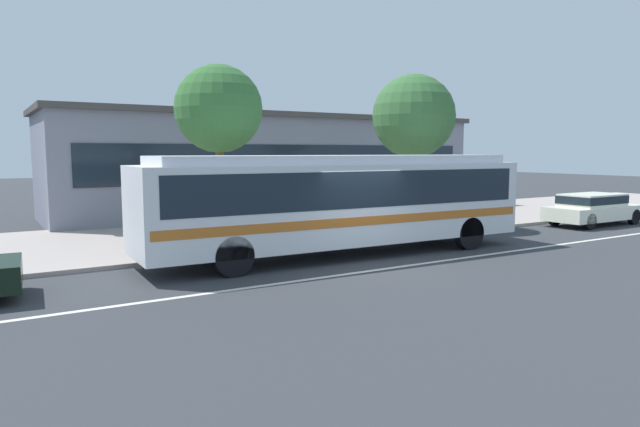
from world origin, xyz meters
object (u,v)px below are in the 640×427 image
object	(u,v)px
pedestrian_standing_by_tree	(341,205)
bus_stop_sign	(389,191)
transit_bus	(341,197)
street_tree_mid_block	(414,117)
street_tree_near_stop	(219,110)
pedestrian_waiting_near_sign	(144,220)
pedestrian_walking_along_curb	(334,209)
sedan_far_ahead	(594,207)

from	to	relation	value
pedestrian_standing_by_tree	bus_stop_sign	bearing A→B (deg)	-54.76
transit_bus	street_tree_mid_block	world-z (taller)	street_tree_mid_block
bus_stop_sign	street_tree_near_stop	bearing A→B (deg)	163.18
pedestrian_waiting_near_sign	street_tree_near_stop	distance (m)	4.23
street_tree_near_stop	transit_bus	bearing A→B (deg)	-55.49
pedestrian_standing_by_tree	transit_bus	bearing A→B (deg)	-123.60
pedestrian_walking_along_curb	transit_bus	bearing A→B (deg)	-117.89
street_tree_near_stop	street_tree_mid_block	size ratio (longest dim) A/B	0.95
pedestrian_waiting_near_sign	pedestrian_walking_along_curb	world-z (taller)	pedestrian_walking_along_curb
street_tree_near_stop	street_tree_mid_block	distance (m)	7.98
transit_bus	street_tree_near_stop	bearing A→B (deg)	124.51
pedestrian_waiting_near_sign	bus_stop_sign	xyz separation A→B (m)	(8.12, -0.90, 0.60)
sedan_far_ahead	street_tree_near_stop	distance (m)	15.66
transit_bus	pedestrian_waiting_near_sign	xyz separation A→B (m)	(-4.96, 2.64, -0.62)
sedan_far_ahead	bus_stop_sign	xyz separation A→B (m)	(-9.38, 1.60, 0.94)
pedestrian_walking_along_curb	street_tree_mid_block	bearing A→B (deg)	15.93
street_tree_near_stop	pedestrian_walking_along_curb	bearing A→B (deg)	-20.63
pedestrian_walking_along_curb	street_tree_mid_block	world-z (taller)	street_tree_mid_block
sedan_far_ahead	pedestrian_standing_by_tree	size ratio (longest dim) A/B	2.76
pedestrian_waiting_near_sign	street_tree_mid_block	world-z (taller)	street_tree_mid_block
pedestrian_walking_along_curb	street_tree_near_stop	world-z (taller)	street_tree_near_stop
pedestrian_walking_along_curb	bus_stop_sign	world-z (taller)	bus_stop_sign
transit_bus	pedestrian_waiting_near_sign	size ratio (longest dim) A/B	7.26
pedestrian_standing_by_tree	street_tree_near_stop	xyz separation A→B (m)	(-4.48, 0.20, 3.20)
sedan_far_ahead	pedestrian_waiting_near_sign	size ratio (longest dim) A/B	2.86
pedestrian_waiting_near_sign	pedestrian_standing_by_tree	size ratio (longest dim) A/B	0.96
pedestrian_walking_along_curb	bus_stop_sign	bearing A→B (deg)	-10.05
sedan_far_ahead	pedestrian_walking_along_curb	world-z (taller)	pedestrian_walking_along_curb
pedestrian_waiting_near_sign	street_tree_near_stop	xyz separation A→B (m)	(2.61, 0.77, 3.24)
pedestrian_walking_along_curb	street_tree_near_stop	size ratio (longest dim) A/B	0.30
pedestrian_waiting_near_sign	bus_stop_sign	world-z (taller)	bus_stop_sign
pedestrian_standing_by_tree	street_tree_mid_block	bearing A→B (deg)	3.08
pedestrian_standing_by_tree	street_tree_mid_block	distance (m)	4.78
bus_stop_sign	street_tree_mid_block	distance (m)	4.00
sedan_far_ahead	pedestrian_waiting_near_sign	bearing A→B (deg)	171.86
pedestrian_waiting_near_sign	sedan_far_ahead	bearing A→B (deg)	-8.14
sedan_far_ahead	pedestrian_standing_by_tree	xyz separation A→B (m)	(-10.41, 3.07, 0.38)
transit_bus	pedestrian_walking_along_curb	xyz separation A→B (m)	(1.12, 2.11, -0.58)
sedan_far_ahead	street_tree_near_stop	size ratio (longest dim) A/B	0.83
bus_stop_sign	street_tree_mid_block	size ratio (longest dim) A/B	0.41
street_tree_mid_block	pedestrian_walking_along_curb	bearing A→B (deg)	-164.07
bus_stop_sign	pedestrian_standing_by_tree	bearing A→B (deg)	125.24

